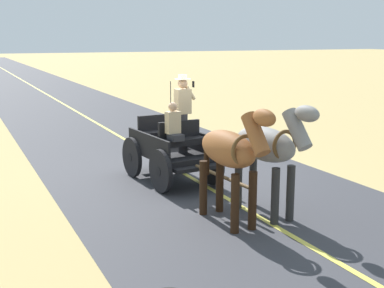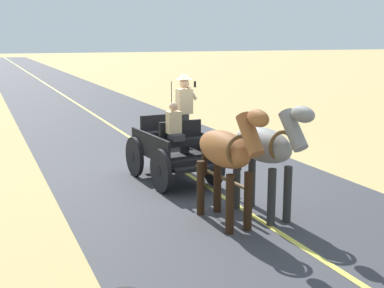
# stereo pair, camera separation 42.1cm
# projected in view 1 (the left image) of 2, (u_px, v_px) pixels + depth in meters

# --- Properties ---
(ground_plane) EXTENTS (200.00, 200.00, 0.00)m
(ground_plane) POSITION_uv_depth(u_px,v_px,m) (184.00, 174.00, 12.89)
(ground_plane) COLOR tan
(road_surface) EXTENTS (6.61, 160.00, 0.01)m
(road_surface) POSITION_uv_depth(u_px,v_px,m) (184.00, 174.00, 12.89)
(road_surface) COLOR #38383D
(road_surface) RESTS_ON ground
(road_centre_stripe) EXTENTS (0.12, 160.00, 0.00)m
(road_centre_stripe) POSITION_uv_depth(u_px,v_px,m) (184.00, 173.00, 12.88)
(road_centre_stripe) COLOR #DBCC4C
(road_centre_stripe) RESTS_ON road_surface
(horse_drawn_carriage) EXTENTS (1.62, 4.52, 2.50)m
(horse_drawn_carriage) POSITION_uv_depth(u_px,v_px,m) (172.00, 147.00, 12.07)
(horse_drawn_carriage) COLOR black
(horse_drawn_carriage) RESTS_ON ground
(horse_near_side) EXTENTS (0.75, 2.15, 2.21)m
(horse_near_side) POSITION_uv_depth(u_px,v_px,m) (269.00, 147.00, 9.60)
(horse_near_side) COLOR gray
(horse_near_side) RESTS_ON ground
(horse_off_side) EXTENTS (0.66, 2.13, 2.21)m
(horse_off_side) POSITION_uv_depth(u_px,v_px,m) (231.00, 152.00, 9.19)
(horse_off_side) COLOR brown
(horse_off_side) RESTS_ON ground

